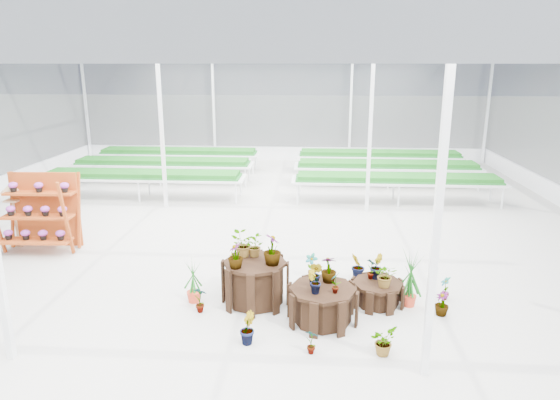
# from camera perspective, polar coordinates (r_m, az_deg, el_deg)

# --- Properties ---
(ground_plane) EXTENTS (24.00, 24.00, 0.00)m
(ground_plane) POSITION_cam_1_polar(r_m,az_deg,el_deg) (11.14, -3.68, -6.88)
(ground_plane) COLOR gray
(ground_plane) RESTS_ON ground
(greenhouse_shell) EXTENTS (18.00, 24.00, 4.50)m
(greenhouse_shell) POSITION_cam_1_polar(r_m,az_deg,el_deg) (10.50, -3.89, 4.57)
(greenhouse_shell) COLOR white
(greenhouse_shell) RESTS_ON ground
(steel_frame) EXTENTS (18.00, 24.00, 4.50)m
(steel_frame) POSITION_cam_1_polar(r_m,az_deg,el_deg) (10.50, -3.89, 4.57)
(steel_frame) COLOR silver
(steel_frame) RESTS_ON ground
(nursery_benches) EXTENTS (16.00, 7.00, 0.84)m
(nursery_benches) POSITION_cam_1_polar(r_m,az_deg,el_deg) (17.88, -0.75, 3.10)
(nursery_benches) COLOR silver
(nursery_benches) RESTS_ON ground
(plinth_tall) EXTENTS (1.19, 1.19, 0.80)m
(plinth_tall) POSITION_cam_1_polar(r_m,az_deg,el_deg) (9.11, -2.85, -9.36)
(plinth_tall) COLOR black
(plinth_tall) RESTS_ON ground
(plinth_mid) EXTENTS (1.41, 1.41, 0.61)m
(plinth_mid) POSITION_cam_1_polar(r_m,az_deg,el_deg) (8.56, 4.87, -11.82)
(plinth_mid) COLOR black
(plinth_mid) RESTS_ON ground
(plinth_low) EXTENTS (1.21, 1.21, 0.42)m
(plinth_low) POSITION_cam_1_polar(r_m,az_deg,el_deg) (9.31, 11.06, -10.39)
(plinth_low) COLOR black
(plinth_low) RESTS_ON ground
(shelf_rack) EXTENTS (1.72, 0.95, 1.79)m
(shelf_rack) POSITION_cam_1_polar(r_m,az_deg,el_deg) (12.63, -25.91, -1.45)
(shelf_rack) COLOR #923811
(shelf_rack) RESTS_ON ground
(bird_table) EXTENTS (0.47, 0.47, 1.54)m
(bird_table) POSITION_cam_1_polar(r_m,az_deg,el_deg) (13.32, -28.02, -1.46)
(bird_table) COLOR tan
(bird_table) RESTS_ON ground
(nursery_plants) EXTENTS (4.88, 3.09, 1.36)m
(nursery_plants) POSITION_cam_1_polar(r_m,az_deg,el_deg) (8.95, 2.92, -8.64)
(nursery_plants) COLOR #145416
(nursery_plants) RESTS_ON ground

